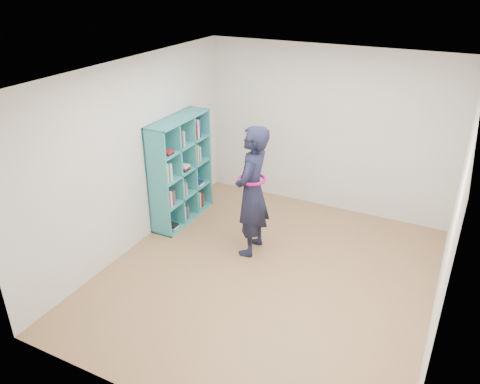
% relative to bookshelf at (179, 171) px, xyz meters
% --- Properties ---
extents(floor, '(4.50, 4.50, 0.00)m').
position_rel_bookshelf_xyz_m(floor, '(1.84, -0.82, -0.80)').
color(floor, '#997245').
rests_on(floor, ground).
extents(ceiling, '(4.50, 4.50, 0.00)m').
position_rel_bookshelf_xyz_m(ceiling, '(1.84, -0.82, 1.80)').
color(ceiling, white).
rests_on(ceiling, wall_back).
extents(wall_left, '(0.02, 4.50, 2.60)m').
position_rel_bookshelf_xyz_m(wall_left, '(-0.16, -0.82, 0.50)').
color(wall_left, beige).
rests_on(wall_left, floor).
extents(wall_right, '(0.02, 4.50, 2.60)m').
position_rel_bookshelf_xyz_m(wall_right, '(3.84, -0.82, 0.50)').
color(wall_right, beige).
rests_on(wall_right, floor).
extents(wall_back, '(4.00, 0.02, 2.60)m').
position_rel_bookshelf_xyz_m(wall_back, '(1.84, 1.43, 0.50)').
color(wall_back, beige).
rests_on(wall_back, floor).
extents(wall_front, '(4.00, 0.02, 2.60)m').
position_rel_bookshelf_xyz_m(wall_front, '(1.84, -3.07, 0.50)').
color(wall_front, beige).
rests_on(wall_front, floor).
extents(bookshelf, '(0.36, 1.23, 1.64)m').
position_rel_bookshelf_xyz_m(bookshelf, '(0.00, 0.00, 0.00)').
color(bookshelf, teal).
rests_on(bookshelf, floor).
extents(person, '(0.48, 0.70, 1.83)m').
position_rel_bookshelf_xyz_m(person, '(1.40, -0.36, 0.12)').
color(person, black).
rests_on(person, floor).
extents(smartphone, '(0.02, 0.10, 0.14)m').
position_rel_bookshelf_xyz_m(smartphone, '(1.24, -0.29, 0.24)').
color(smartphone, silver).
rests_on(smartphone, person).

